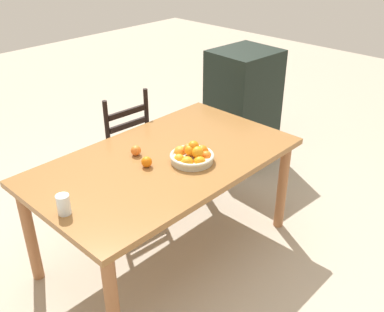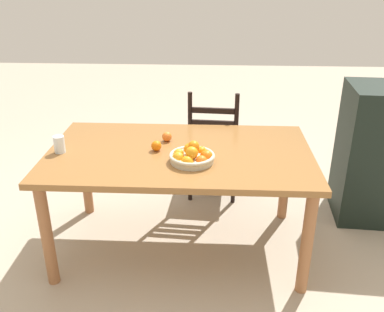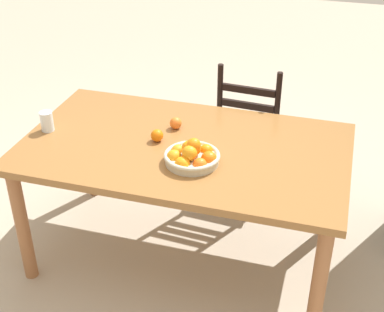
{
  "view_description": "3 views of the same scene",
  "coord_description": "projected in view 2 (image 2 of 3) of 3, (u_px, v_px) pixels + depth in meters",
  "views": [
    {
      "loc": [
        -1.72,
        -1.87,
        2.16
      ],
      "look_at": [
        0.09,
        -0.16,
        0.81
      ],
      "focal_mm": 41.22,
      "sensor_mm": 36.0,
      "label": 1
    },
    {
      "loc": [
        0.21,
        -2.58,
        1.92
      ],
      "look_at": [
        0.09,
        -0.16,
        0.81
      ],
      "focal_mm": 39.79,
      "sensor_mm": 36.0,
      "label": 2
    },
    {
      "loc": [
        0.76,
        -2.44,
        2.24
      ],
      "look_at": [
        0.09,
        -0.16,
        0.81
      ],
      "focal_mm": 51.05,
      "sensor_mm": 36.0,
      "label": 3
    }
  ],
  "objects": [
    {
      "name": "chair_near_window",
      "position": [
        213.0,
        148.0,
        3.68
      ],
      "size": [
        0.46,
        0.46,
        0.98
      ],
      "rotation": [
        0.0,
        0.0,
        3.07
      ],
      "color": "black",
      "rests_on": "ground"
    },
    {
      "name": "drinking_glass",
      "position": [
        59.0,
        144.0,
        2.8
      ],
      "size": [
        0.07,
        0.07,
        0.11
      ],
      "primitive_type": "cylinder",
      "color": "silver",
      "rests_on": "dining_table"
    },
    {
      "name": "cabinet",
      "position": [
        379.0,
        154.0,
        3.33
      ],
      "size": [
        0.62,
        0.55,
        1.09
      ],
      "primitive_type": "cube",
      "rotation": [
        0.0,
        0.0,
        -0.07
      ],
      "color": "black",
      "rests_on": "ground"
    },
    {
      "name": "orange_loose_1",
      "position": [
        167.0,
        137.0,
        2.98
      ],
      "size": [
        0.07,
        0.07,
        0.07
      ],
      "primitive_type": "sphere",
      "color": "orange",
      "rests_on": "dining_table"
    },
    {
      "name": "dining_table",
      "position": [
        180.0,
        163.0,
        2.87
      ],
      "size": [
        1.76,
        1.02,
        0.77
      ],
      "color": "#8E5E30",
      "rests_on": "ground"
    },
    {
      "name": "ground_plane",
      "position": [
        181.0,
        245.0,
        3.16
      ],
      "size": [
        12.0,
        12.0,
        0.0
      ],
      "primitive_type": "plane",
      "color": "#AFA18B"
    },
    {
      "name": "orange_loose_0",
      "position": [
        156.0,
        146.0,
        2.83
      ],
      "size": [
        0.07,
        0.07,
        0.07
      ],
      "primitive_type": "sphere",
      "color": "orange",
      "rests_on": "dining_table"
    },
    {
      "name": "fruit_bowl",
      "position": [
        192.0,
        155.0,
        2.66
      ],
      "size": [
        0.29,
        0.29,
        0.15
      ],
      "color": "beige",
      "rests_on": "dining_table"
    }
  ]
}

